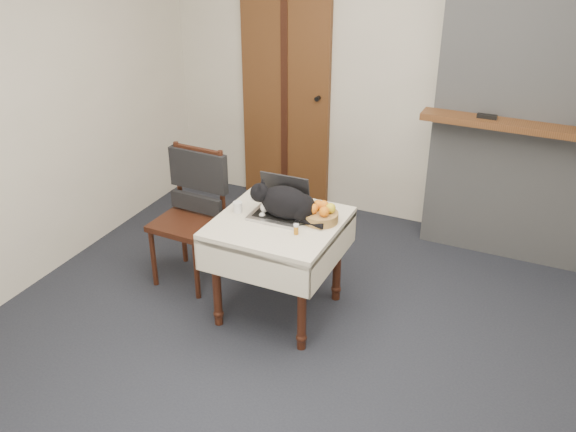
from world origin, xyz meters
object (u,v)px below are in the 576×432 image
at_px(side_table, 279,236).
at_px(laptop, 280,205).
at_px(cream_jar, 238,207).
at_px(pill_bottle, 296,229).
at_px(chair, 194,197).
at_px(door, 286,92).
at_px(fruit_basket, 321,214).
at_px(cat, 287,203).

relative_size(side_table, laptop, 2.28).
height_order(laptop, cream_jar, laptop).
relative_size(cream_jar, pill_bottle, 1.03).
xyz_separation_m(laptop, pill_bottle, (0.20, -0.20, -0.03)).
relative_size(side_table, cream_jar, 11.21).
distance_m(side_table, chair, 0.79).
bearing_deg(pill_bottle, door, 116.94).
xyz_separation_m(laptop, cream_jar, (-0.26, -0.09, -0.03)).
bearing_deg(pill_bottle, fruit_basket, 71.56).
bearing_deg(fruit_basket, cat, -166.07).
relative_size(fruit_basket, chair, 0.23).
height_order(side_table, cream_jar, cream_jar).
height_order(cat, pill_bottle, cat).
relative_size(door, pill_bottle, 29.61).
xyz_separation_m(door, laptop, (0.70, -1.58, -0.24)).
relative_size(cat, chair, 0.53).
relative_size(door, laptop, 5.84).
bearing_deg(door, laptop, -66.04).
xyz_separation_m(cream_jar, fruit_basket, (0.54, 0.11, 0.02)).
relative_size(door, cat, 3.84).
bearing_deg(cat, door, 104.32).
xyz_separation_m(cat, chair, (-0.80, 0.14, -0.18)).
height_order(laptop, cat, laptop).
bearing_deg(chair, cream_jar, -20.65).
distance_m(fruit_basket, chair, 1.02).
bearing_deg(door, pill_bottle, -63.06).
bearing_deg(laptop, cream_jar, -162.41).
xyz_separation_m(side_table, cat, (0.04, 0.05, 0.22)).
xyz_separation_m(laptop, fruit_basket, (0.28, 0.02, -0.01)).
bearing_deg(chair, cat, -8.03).
relative_size(pill_bottle, chair, 0.07).
xyz_separation_m(door, chair, (-0.03, -1.47, -0.37)).
height_order(side_table, fruit_basket, fruit_basket).
bearing_deg(cream_jar, side_table, 0.56).
relative_size(cat, fruit_basket, 2.35).
distance_m(laptop, chair, 0.75).
bearing_deg(cream_jar, chair, 157.23).
height_order(door, side_table, door).
height_order(cat, fruit_basket, cat).
distance_m(laptop, pill_bottle, 0.29).
distance_m(cat, fruit_basket, 0.23).
xyz_separation_m(pill_bottle, fruit_basket, (0.07, 0.22, 0.02)).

